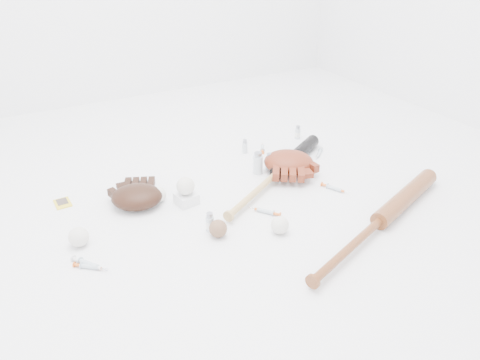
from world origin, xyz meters
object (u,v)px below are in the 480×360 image
bat_dark (277,173)px  pedestal (186,199)px  glove_dark (137,196)px  bat_wood (380,221)px

bat_dark → pedestal: (-0.44, 0.01, -0.01)m
pedestal → bat_dark: bearing=-1.1°
bat_dark → pedestal: bat_dark is taller
glove_dark → pedestal: size_ratio=3.05×
bat_wood → glove_dark: size_ratio=3.97×
glove_dark → pedestal: 0.20m
bat_wood → pedestal: size_ratio=12.10×
pedestal → bat_wood: bearing=-42.7°
glove_dark → pedestal: bearing=0.7°
glove_dark → bat_wood: bearing=-14.7°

